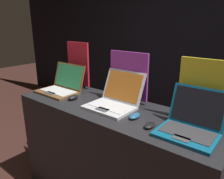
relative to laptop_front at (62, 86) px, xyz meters
name	(u,v)px	position (x,y,z in m)	size (l,w,h in m)	color
wall_back	(197,38)	(0.65, 1.84, 0.39)	(8.00, 0.05, 2.80)	black
display_counter	(113,159)	(0.65, -0.01, -0.54)	(1.74, 0.59, 0.95)	black
laptop_front	(62,86)	(0.00, 0.00, 0.00)	(0.40, 0.33, 0.26)	brown
mouse_front	(73,97)	(0.26, -0.08, -0.04)	(0.06, 0.10, 0.04)	black
promo_stand_front	(78,66)	(0.00, 0.23, 0.16)	(0.29, 0.07, 0.46)	black
laptop_middle	(115,99)	(0.64, 0.02, 0.00)	(0.37, 0.38, 0.27)	#B7B7BC
mouse_middle	(135,116)	(0.89, -0.07, -0.04)	(0.06, 0.11, 0.03)	navy
promo_stand_middle	(128,78)	(0.64, 0.21, 0.14)	(0.37, 0.07, 0.42)	black
laptop_back	(191,123)	(1.27, -0.03, 0.00)	(0.35, 0.34, 0.26)	#0F5170
mouse_back	(150,125)	(1.04, -0.13, -0.05)	(0.06, 0.10, 0.03)	black
promo_stand_back	(204,93)	(1.27, 0.17, 0.14)	(0.35, 0.07, 0.43)	black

